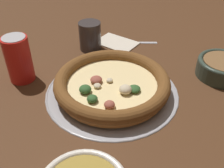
# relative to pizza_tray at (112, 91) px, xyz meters

# --- Properties ---
(ground_plane) EXTENTS (3.00, 3.00, 0.00)m
(ground_plane) POSITION_rel_pizza_tray_xyz_m (0.00, 0.00, -0.00)
(ground_plane) COLOR #4C2D19
(pizza_tray) EXTENTS (0.33, 0.33, 0.01)m
(pizza_tray) POSITION_rel_pizza_tray_xyz_m (0.00, 0.00, 0.00)
(pizza_tray) COLOR #9E9EA3
(pizza_tray) RESTS_ON ground_plane
(pizza) EXTENTS (0.29, 0.29, 0.04)m
(pizza) POSITION_rel_pizza_tray_xyz_m (0.00, 0.00, 0.02)
(pizza) COLOR #A86B33
(pizza) RESTS_ON pizza_tray
(bowl_far) EXTENTS (0.14, 0.14, 0.05)m
(bowl_far) POSITION_rel_pizza_tray_xyz_m (-0.29, -0.12, 0.02)
(bowl_far) COLOR #334238
(bowl_far) RESTS_ON ground_plane
(drinking_cup) EXTENTS (0.07, 0.07, 0.09)m
(drinking_cup) POSITION_rel_pizza_tray_xyz_m (0.10, -0.22, 0.04)
(drinking_cup) COLOR #383333
(drinking_cup) RESTS_ON ground_plane
(napkin) EXTENTS (0.16, 0.14, 0.01)m
(napkin) POSITION_rel_pizza_tray_xyz_m (0.02, -0.26, 0.00)
(napkin) COLOR beige
(napkin) RESTS_ON ground_plane
(fork) EXTENTS (0.19, 0.04, 0.00)m
(fork) POSITION_rel_pizza_tray_xyz_m (-0.01, -0.27, -0.00)
(fork) COLOR #B7B7BC
(fork) RESTS_ON ground_plane
(beverage_can) EXTENTS (0.07, 0.07, 0.12)m
(beverage_can) POSITION_rel_pizza_tray_xyz_m (0.25, -0.02, 0.06)
(beverage_can) COLOR red
(beverage_can) RESTS_ON ground_plane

